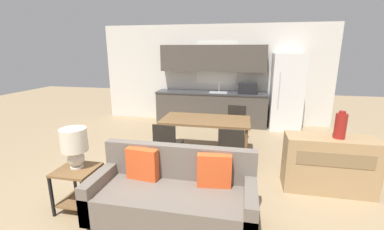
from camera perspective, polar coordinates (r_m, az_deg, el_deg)
name	(u,v)px	position (r m, az deg, el deg)	size (l,w,h in m)	color
ground_plane	(165,218)	(3.44, -6.12, -21.89)	(20.00, 20.00, 0.00)	#9E8460
wall_back	(213,74)	(7.35, 4.74, 9.03)	(6.40, 0.07, 2.70)	silver
kitchen_counter	(212,94)	(7.11, 4.50, 4.71)	(3.03, 0.65, 2.15)	#4C443D
refrigerator	(286,92)	(7.01, 20.21, 4.78)	(0.76, 0.75, 1.94)	white
dining_table	(206,122)	(4.96, 3.02, -1.56)	(1.68, 0.87, 0.73)	brown
couch	(174,194)	(3.22, -4.06, -17.15)	(1.92, 0.80, 0.88)	#3D2D1E
side_table	(78,182)	(3.71, -24.01, -13.41)	(0.48, 0.48, 0.56)	brown
table_lamp	(74,144)	(3.55, -24.68, -5.95)	(0.32, 0.32, 0.52)	silver
credenza	(329,164)	(4.29, 28.10, -9.59)	(1.25, 0.46, 0.82)	tan
vase	(341,126)	(4.12, 30.12, -2.06)	(0.15, 0.15, 0.39)	maroon
dining_chair_near_right	(231,148)	(4.24, 8.66, -7.25)	(0.42, 0.42, 0.83)	black
dining_chair_far_right	(235,122)	(5.71, 9.64, -1.61)	(0.47, 0.47, 0.83)	black
dining_chair_near_left	(167,143)	(4.43, -5.54, -6.18)	(0.45, 0.45, 0.83)	black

